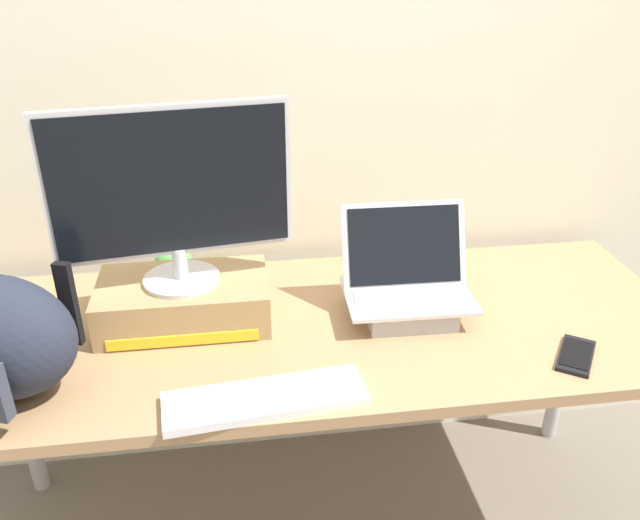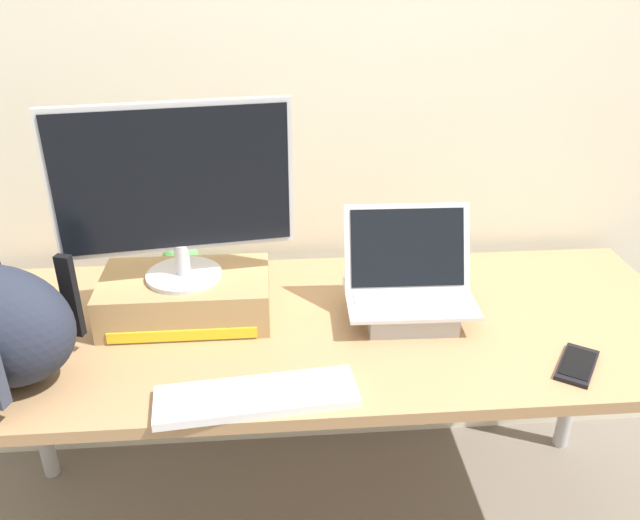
% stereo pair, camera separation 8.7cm
% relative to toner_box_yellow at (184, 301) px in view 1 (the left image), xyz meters
% --- Properties ---
extents(back_wall, '(7.00, 0.10, 2.60)m').
position_rel_toner_box_yellow_xyz_m(back_wall, '(0.34, 0.40, 0.50)').
color(back_wall, silver).
rests_on(back_wall, ground).
extents(desk, '(1.89, 0.73, 0.75)m').
position_rel_toner_box_yellow_xyz_m(desk, '(0.34, -0.06, -0.13)').
color(desk, '#A87F56').
rests_on(desk, ground).
extents(toner_box_yellow, '(0.42, 0.25, 0.11)m').
position_rel_toner_box_yellow_xyz_m(toner_box_yellow, '(0.00, 0.00, 0.00)').
color(toner_box_yellow, '#A88456').
rests_on(toner_box_yellow, desk).
extents(desktop_monitor, '(0.56, 0.19, 0.44)m').
position_rel_toner_box_yellow_xyz_m(desktop_monitor, '(0.00, -0.00, 0.29)').
color(desktop_monitor, silver).
rests_on(desktop_monitor, toner_box_yellow).
extents(open_laptop, '(0.33, 0.24, 0.27)m').
position_rel_toner_box_yellow_xyz_m(open_laptop, '(0.57, -0.04, 0.00)').
color(open_laptop, '#ADADB2').
rests_on(open_laptop, desk).
extents(external_keyboard, '(0.44, 0.17, 0.02)m').
position_rel_toner_box_yellow_xyz_m(external_keyboard, '(0.18, -0.36, -0.05)').
color(external_keyboard, white).
rests_on(external_keyboard, desk).
extents(coffee_mug, '(0.12, 0.08, 0.10)m').
position_rel_toner_box_yellow_xyz_m(coffee_mug, '(-0.43, 0.02, -0.01)').
color(coffee_mug, silver).
rests_on(coffee_mug, desk).
extents(cell_phone, '(0.15, 0.17, 0.01)m').
position_rel_toner_box_yellow_xyz_m(cell_phone, '(0.91, -0.30, -0.05)').
color(cell_phone, black).
rests_on(cell_phone, desk).
extents(plush_toy, '(0.10, 0.10, 0.10)m').
position_rel_toner_box_yellow_xyz_m(plush_toy, '(-0.04, 0.22, -0.00)').
color(plush_toy, '#56B256').
rests_on(plush_toy, desk).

